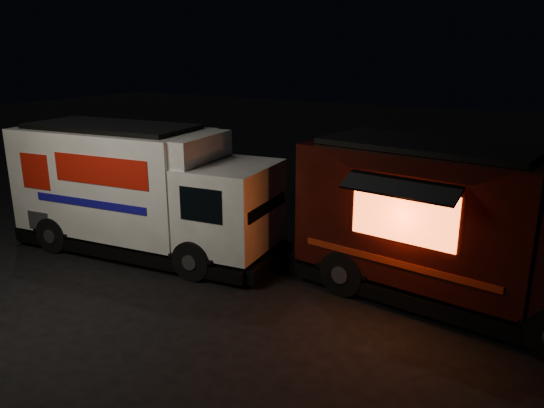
{
  "coord_description": "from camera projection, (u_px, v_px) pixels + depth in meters",
  "views": [
    {
      "loc": [
        8.03,
        -9.11,
        5.15
      ],
      "look_at": [
        1.57,
        2.0,
        1.37
      ],
      "focal_mm": 35.0,
      "sensor_mm": 36.0,
      "label": 1
    }
  ],
  "objects": [
    {
      "name": "red_truck",
      "position": [
        467.0,
        228.0,
        10.72
      ],
      "size": [
        7.42,
        3.56,
        3.32
      ],
      "primitive_type": null,
      "rotation": [
        0.0,
        0.0,
        -0.13
      ],
      "color": "#330B09",
      "rests_on": "ground"
    },
    {
      "name": "white_truck",
      "position": [
        146.0,
        190.0,
        13.62
      ],
      "size": [
        7.48,
        3.2,
        3.29
      ],
      "primitive_type": null,
      "rotation": [
        0.0,
        0.0,
        0.1
      ],
      "color": "white",
      "rests_on": "ground"
    },
    {
      "name": "ground",
      "position": [
        175.0,
        269.0,
        12.88
      ],
      "size": [
        80.0,
        80.0,
        0.0
      ],
      "primitive_type": "plane",
      "color": "black",
      "rests_on": "ground"
    }
  ]
}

